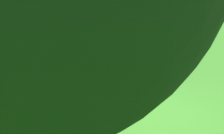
# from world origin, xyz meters

# --- Properties ---
(ground_plane) EXTENTS (60.00, 60.00, 0.00)m
(ground_plane) POSITION_xyz_m (0.00, 0.00, 0.00)
(ground_plane) COLOR #397E25
(person) EXTENTS (0.53, 0.71, 1.29)m
(person) POSITION_xyz_m (0.19, -0.58, 0.70)
(person) COLOR silver
(person) RESTS_ON ground_plane
(dog) EXTENTS (0.97, 0.55, 0.56)m
(dog) POSITION_xyz_m (1.49, 0.17, 1.43)
(dog) COLOR black
(frisbee_flying) EXTENTS (0.32, 0.32, 0.05)m
(frisbee_flying) POSITION_xyz_m (1.35, 0.04, 1.75)
(frisbee_flying) COLOR red
(frisbee_held) EXTENTS (0.30, 0.31, 0.04)m
(frisbee_held) POSITION_xyz_m (0.34, -0.22, 0.61)
(frisbee_held) COLOR #E85811
(frisbee_held) RESTS_ON person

